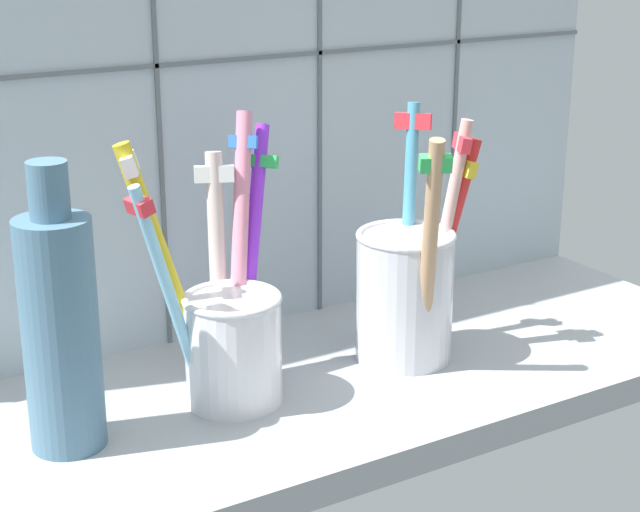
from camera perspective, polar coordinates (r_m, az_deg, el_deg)
name	(u,v)px	position (r cm, az deg, el deg)	size (l,w,h in cm)	color
counter_slab	(323,391)	(71.09, 0.15, -7.41)	(64.00, 22.00, 2.00)	#9EA3A8
tile_wall_back	(234,51)	(75.03, -4.72, 11.12)	(64.00, 2.20, 45.00)	#B2C1CC
toothbrush_cup_left	(226,324)	(66.39, -5.16, -3.75)	(12.33, 8.57, 17.84)	white
toothbrush_cup_right	(405,285)	(72.30, 4.69, -1.60)	(8.89, 9.46, 17.49)	silver
ceramic_vase	(61,328)	(60.96, -14.01, -3.87)	(4.43, 4.43, 17.14)	slate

